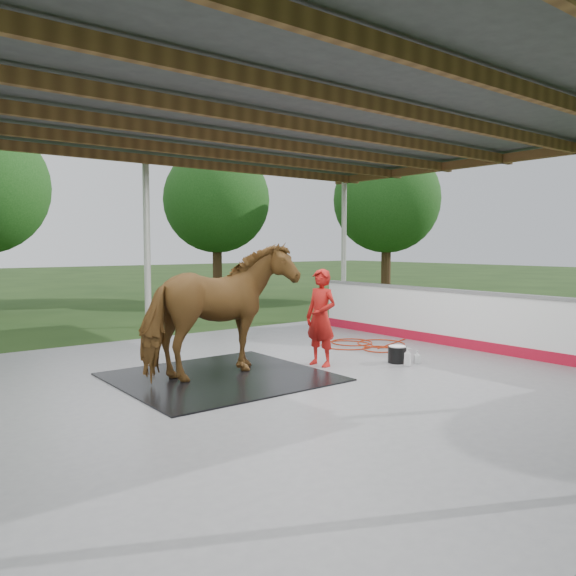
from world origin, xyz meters
TOP-DOWN VIEW (x-y plane):
  - ground at (0.00, 0.00)m, footprint 100.00×100.00m
  - concrete_slab at (0.00, 0.00)m, footprint 12.00×10.00m
  - pavilion_structure at (0.00, -0.00)m, footprint 12.60×10.60m
  - dasher_board at (4.60, 0.00)m, footprint 0.16×8.00m
  - tree_belt at (0.30, 0.90)m, footprint 28.00×28.00m
  - rubber_mat at (-0.53, 0.82)m, footprint 3.04×2.85m
  - horse at (-0.53, 0.82)m, footprint 2.53×1.33m
  - handler at (1.27, 0.54)m, footprint 0.48×0.65m
  - wash_bucket at (2.46, -0.10)m, footprint 0.32×0.32m
  - soap_bottle_a at (2.37, -0.41)m, footprint 0.15×0.15m
  - soap_bottle_b at (2.70, -0.33)m, footprint 0.14×0.14m
  - hose_coil at (3.23, 1.49)m, footprint 2.04×1.68m

SIDE VIEW (x-z plane):
  - ground at x=0.00m, z-range 0.00..0.00m
  - concrete_slab at x=0.00m, z-range 0.00..0.05m
  - rubber_mat at x=-0.53m, z-range 0.05..0.07m
  - hose_coil at x=3.23m, z-range 0.05..0.07m
  - soap_bottle_b at x=2.70m, z-range 0.05..0.27m
  - wash_bucket at x=2.46m, z-range 0.05..0.35m
  - soap_bottle_a at x=2.37m, z-range 0.05..0.37m
  - dasher_board at x=4.60m, z-range 0.02..1.17m
  - handler at x=1.27m, z-range 0.05..1.69m
  - horse at x=-0.53m, z-range 0.07..2.13m
  - tree_belt at x=0.30m, z-range 0.89..6.69m
  - pavilion_structure at x=0.00m, z-range 1.94..5.99m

